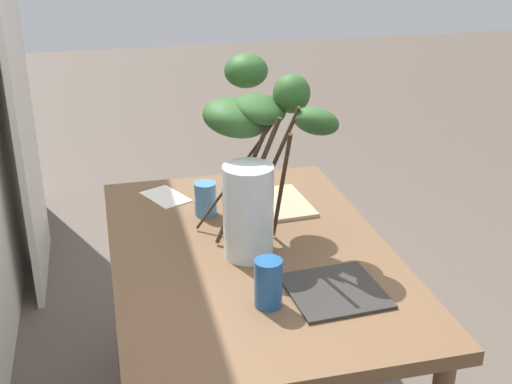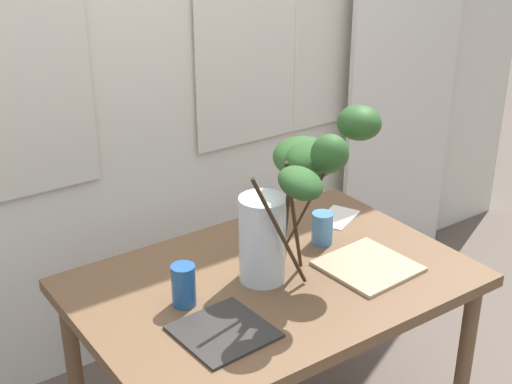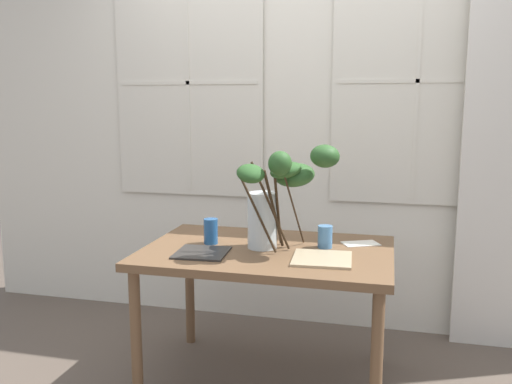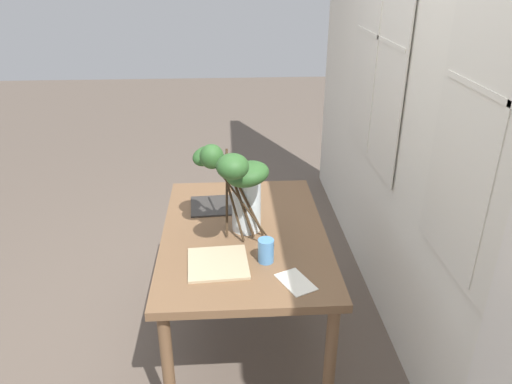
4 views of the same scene
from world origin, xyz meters
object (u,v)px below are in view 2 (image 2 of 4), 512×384
drinking_glass_blue_left (184,285)px  plate_square_right (368,266)px  plate_square_left (223,332)px  vase_with_branches (295,193)px  drinking_glass_blue_right (322,228)px  dining_table (272,298)px

drinking_glass_blue_left → plate_square_right: bearing=-14.7°
drinking_glass_blue_left → plate_square_left: (0.02, -0.19, -0.06)m
vase_with_branches → plate_square_left: bearing=-158.6°
drinking_glass_blue_right → plate_square_left: (-0.58, -0.26, -0.05)m
dining_table → vase_with_branches: (0.06, -0.03, 0.37)m
dining_table → drinking_glass_blue_right: 0.33m
dining_table → vase_with_branches: 0.38m
plate_square_right → vase_with_branches: bearing=155.4°
drinking_glass_blue_right → plate_square_right: (0.01, -0.22, -0.05)m
drinking_glass_blue_right → plate_square_left: 0.64m
plate_square_right → dining_table: bearing=155.9°
dining_table → drinking_glass_blue_right: bearing=17.9°
vase_with_branches → plate_square_right: vase_with_branches is taller
vase_with_branches → drinking_glass_blue_right: size_ratio=4.75×
drinking_glass_blue_left → plate_square_left: 0.20m
vase_with_branches → drinking_glass_blue_left: vase_with_branches is taller
drinking_glass_blue_right → dining_table: bearing=-162.1°
vase_with_branches → drinking_glass_blue_right: (0.22, 0.12, -0.24)m
plate_square_left → plate_square_right: bearing=3.3°
dining_table → vase_with_branches: size_ratio=2.30×
vase_with_branches → plate_square_left: vase_with_branches is taller
vase_with_branches → plate_square_right: size_ratio=1.98×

